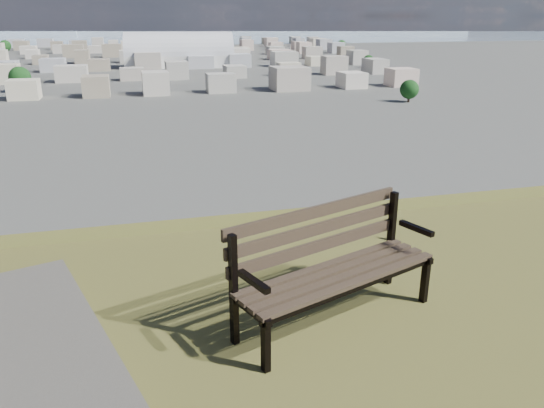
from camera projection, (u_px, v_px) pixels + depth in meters
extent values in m
cube|color=#3C2E22|center=(354.00, 283.00, 3.93)|extent=(1.62, 0.66, 0.03)
cube|color=#3C2E22|center=(344.00, 277.00, 4.02)|extent=(1.62, 0.66, 0.03)
cube|color=#3C2E22|center=(334.00, 272.00, 4.11)|extent=(1.62, 0.66, 0.03)
cube|color=#3C2E22|center=(324.00, 266.00, 4.19)|extent=(1.62, 0.66, 0.03)
cube|color=#3C2E22|center=(319.00, 246.00, 4.20)|extent=(1.60, 0.62, 0.09)
cube|color=#3C2E22|center=(317.00, 229.00, 4.17)|extent=(1.60, 0.62, 0.09)
cube|color=#3C2E22|center=(316.00, 212.00, 4.14)|extent=(1.60, 0.62, 0.09)
cube|color=black|center=(266.00, 345.00, 3.55)|extent=(0.06, 0.07, 0.41)
cube|color=black|center=(234.00, 291.00, 3.78)|extent=(0.06, 0.07, 0.87)
cube|color=black|center=(250.00, 309.00, 3.63)|extent=(0.21, 0.46, 0.05)
cube|color=black|center=(254.00, 281.00, 3.52)|extent=(0.16, 0.33, 0.04)
cube|color=black|center=(425.00, 279.00, 4.43)|extent=(0.06, 0.07, 0.41)
cube|color=black|center=(391.00, 239.00, 4.66)|extent=(0.06, 0.07, 0.87)
cube|color=black|center=(409.00, 252.00, 4.51)|extent=(0.21, 0.46, 0.05)
cube|color=black|center=(416.00, 228.00, 4.40)|extent=(0.16, 0.33, 0.04)
cube|color=black|center=(354.00, 288.00, 3.94)|extent=(1.60, 0.63, 0.04)
cube|color=black|center=(323.00, 271.00, 4.21)|extent=(1.60, 0.63, 0.04)
cone|color=brown|center=(391.00, 232.00, 5.71)|extent=(0.08, 0.08, 0.18)
cube|color=silver|center=(180.00, 61.00, 299.65)|extent=(61.04, 29.41, 6.59)
cylinder|color=white|center=(179.00, 55.00, 298.55)|extent=(61.04, 29.41, 25.05)
cube|color=#B1A597|center=(23.00, 89.00, 182.96)|extent=(11.00, 11.00, 7.00)
cube|color=beige|center=(96.00, 87.00, 188.74)|extent=(11.00, 11.00, 7.00)
cube|color=#AFAFB4|center=(164.00, 85.00, 194.52)|extent=(11.00, 11.00, 7.00)
cube|color=beige|center=(228.00, 83.00, 200.30)|extent=(11.00, 11.00, 7.00)
cube|color=gray|center=(289.00, 81.00, 206.08)|extent=(11.00, 11.00, 7.00)
cube|color=beige|center=(347.00, 79.00, 211.86)|extent=(11.00, 11.00, 7.00)
cube|color=#B3ADA2|center=(401.00, 77.00, 217.64)|extent=(11.00, 11.00, 7.00)
cube|color=#AFAFB4|center=(13.00, 75.00, 225.61)|extent=(11.00, 11.00, 7.00)
cube|color=beige|center=(72.00, 74.00, 231.39)|extent=(11.00, 11.00, 7.00)
cube|color=gray|center=(129.00, 72.00, 237.17)|extent=(11.00, 11.00, 7.00)
cube|color=beige|center=(183.00, 71.00, 242.95)|extent=(11.00, 11.00, 7.00)
cube|color=#B3ADA2|center=(234.00, 70.00, 248.73)|extent=(11.00, 11.00, 7.00)
cube|color=beige|center=(283.00, 68.00, 254.52)|extent=(11.00, 11.00, 7.00)
cube|color=#B1A597|center=(330.00, 67.00, 260.30)|extent=(11.00, 11.00, 7.00)
cube|color=beige|center=(375.00, 66.00, 266.08)|extent=(11.00, 11.00, 7.00)
cube|color=beige|center=(6.00, 66.00, 268.27)|extent=(11.00, 11.00, 7.00)
cube|color=#B3ADA2|center=(56.00, 65.00, 274.05)|extent=(11.00, 11.00, 7.00)
cube|color=beige|center=(105.00, 64.00, 279.83)|extent=(11.00, 11.00, 7.00)
cube|color=#B1A597|center=(151.00, 63.00, 285.61)|extent=(11.00, 11.00, 7.00)
cube|color=beige|center=(196.00, 62.00, 291.39)|extent=(11.00, 11.00, 7.00)
cube|color=#AFAFB4|center=(238.00, 61.00, 297.17)|extent=(11.00, 11.00, 7.00)
cube|color=beige|center=(280.00, 60.00, 302.95)|extent=(11.00, 11.00, 7.00)
cube|color=gray|center=(319.00, 59.00, 308.73)|extent=(11.00, 11.00, 7.00)
cube|color=beige|center=(357.00, 58.00, 314.51)|extent=(11.00, 11.00, 7.00)
cube|color=beige|center=(1.00, 59.00, 310.92)|extent=(11.00, 11.00, 7.00)
cube|color=#AFAFB4|center=(45.00, 58.00, 316.70)|extent=(11.00, 11.00, 7.00)
cube|color=beige|center=(87.00, 57.00, 322.48)|extent=(11.00, 11.00, 7.00)
cube|color=gray|center=(127.00, 57.00, 328.26)|extent=(11.00, 11.00, 7.00)
cube|color=beige|center=(167.00, 56.00, 334.05)|extent=(11.00, 11.00, 7.00)
cube|color=#B3ADA2|center=(205.00, 55.00, 339.83)|extent=(11.00, 11.00, 7.00)
cube|color=beige|center=(241.00, 55.00, 345.61)|extent=(11.00, 11.00, 7.00)
cube|color=#B1A597|center=(277.00, 54.00, 351.39)|extent=(11.00, 11.00, 7.00)
cube|color=beige|center=(311.00, 53.00, 357.17)|extent=(11.00, 11.00, 7.00)
cube|color=#AFAFB4|center=(344.00, 53.00, 362.95)|extent=(11.00, 11.00, 7.00)
cube|color=beige|center=(36.00, 53.00, 359.36)|extent=(11.00, 11.00, 7.00)
cube|color=#B1A597|center=(73.00, 53.00, 365.14)|extent=(11.00, 11.00, 7.00)
cube|color=beige|center=(109.00, 52.00, 370.92)|extent=(11.00, 11.00, 7.00)
cube|color=#AFAFB4|center=(144.00, 51.00, 376.70)|extent=(11.00, 11.00, 7.00)
cube|color=beige|center=(178.00, 51.00, 382.48)|extent=(11.00, 11.00, 7.00)
cube|color=gray|center=(211.00, 50.00, 388.26)|extent=(11.00, 11.00, 7.00)
cube|color=beige|center=(243.00, 50.00, 394.04)|extent=(11.00, 11.00, 7.00)
cube|color=#B3ADA2|center=(275.00, 49.00, 399.82)|extent=(11.00, 11.00, 7.00)
cube|color=beige|center=(305.00, 49.00, 405.60)|extent=(11.00, 11.00, 7.00)
cube|color=#B1A597|center=(334.00, 48.00, 411.39)|extent=(11.00, 11.00, 7.00)
cube|color=beige|center=(29.00, 49.00, 402.01)|extent=(11.00, 11.00, 7.00)
cube|color=#B3ADA2|center=(62.00, 49.00, 407.79)|extent=(11.00, 11.00, 7.00)
cube|color=beige|center=(95.00, 48.00, 413.58)|extent=(11.00, 11.00, 7.00)
cube|color=#B1A597|center=(127.00, 48.00, 419.36)|extent=(11.00, 11.00, 7.00)
cube|color=beige|center=(157.00, 47.00, 425.14)|extent=(11.00, 11.00, 7.00)
cube|color=#AFAFB4|center=(187.00, 47.00, 430.92)|extent=(11.00, 11.00, 7.00)
cube|color=beige|center=(217.00, 47.00, 436.70)|extent=(11.00, 11.00, 7.00)
cube|color=gray|center=(245.00, 46.00, 442.48)|extent=(11.00, 11.00, 7.00)
cube|color=beige|center=(273.00, 46.00, 448.26)|extent=(11.00, 11.00, 7.00)
cube|color=#B3ADA2|center=(300.00, 45.00, 454.04)|extent=(11.00, 11.00, 7.00)
cube|color=beige|center=(326.00, 45.00, 459.82)|extent=(11.00, 11.00, 7.00)
cube|color=gray|center=(23.00, 46.00, 444.67)|extent=(11.00, 11.00, 7.00)
cube|color=beige|center=(54.00, 46.00, 450.45)|extent=(11.00, 11.00, 7.00)
cube|color=#B3ADA2|center=(83.00, 45.00, 456.23)|extent=(11.00, 11.00, 7.00)
cube|color=beige|center=(112.00, 45.00, 462.01)|extent=(11.00, 11.00, 7.00)
cube|color=#B1A597|center=(140.00, 45.00, 467.79)|extent=(11.00, 11.00, 7.00)
cube|color=beige|center=(168.00, 44.00, 473.57)|extent=(11.00, 11.00, 7.00)
cube|color=#AFAFB4|center=(195.00, 44.00, 479.35)|extent=(11.00, 11.00, 7.00)
cube|color=beige|center=(221.00, 43.00, 485.13)|extent=(11.00, 11.00, 7.00)
cube|color=gray|center=(247.00, 43.00, 490.92)|extent=(11.00, 11.00, 7.00)
cube|color=beige|center=(272.00, 43.00, 496.70)|extent=(11.00, 11.00, 7.00)
cube|color=#B3ADA2|center=(296.00, 43.00, 502.48)|extent=(11.00, 11.00, 7.00)
cube|color=beige|center=(320.00, 42.00, 508.26)|extent=(11.00, 11.00, 7.00)
cube|color=gray|center=(18.00, 43.00, 487.32)|extent=(11.00, 11.00, 7.00)
cube|color=beige|center=(46.00, 43.00, 493.11)|extent=(11.00, 11.00, 7.00)
cube|color=#B3ADA2|center=(74.00, 43.00, 498.89)|extent=(11.00, 11.00, 7.00)
cube|color=beige|center=(100.00, 42.00, 504.67)|extent=(11.00, 11.00, 7.00)
cube|color=#B1A597|center=(126.00, 42.00, 510.45)|extent=(11.00, 11.00, 7.00)
cube|color=beige|center=(151.00, 42.00, 516.23)|extent=(11.00, 11.00, 7.00)
cube|color=#AFAFB4|center=(176.00, 42.00, 522.01)|extent=(11.00, 11.00, 7.00)
cube|color=beige|center=(201.00, 41.00, 527.79)|extent=(11.00, 11.00, 7.00)
cube|color=gray|center=(224.00, 41.00, 533.57)|extent=(11.00, 11.00, 7.00)
cube|color=beige|center=(248.00, 41.00, 539.35)|extent=(11.00, 11.00, 7.00)
cube|color=#B3ADA2|center=(270.00, 40.00, 545.13)|extent=(11.00, 11.00, 7.00)
cube|color=beige|center=(293.00, 40.00, 550.91)|extent=(11.00, 11.00, 7.00)
cube|color=#B1A597|center=(315.00, 40.00, 556.69)|extent=(11.00, 11.00, 7.00)
cylinder|color=#312318|center=(409.00, 99.00, 177.69)|extent=(0.80, 0.80, 2.10)
sphere|color=black|center=(409.00, 89.00, 176.63)|extent=(6.30, 6.30, 6.30)
cylinder|color=#312318|center=(22.00, 88.00, 200.93)|extent=(0.80, 0.80, 2.70)
sphere|color=black|center=(20.00, 78.00, 199.57)|extent=(8.10, 8.10, 8.10)
cylinder|color=#312318|center=(368.00, 66.00, 296.66)|extent=(0.80, 0.80, 1.95)
sphere|color=black|center=(368.00, 60.00, 295.68)|extent=(5.85, 5.85, 5.85)
cylinder|color=#312318|center=(212.00, 54.00, 389.06)|extent=(0.80, 0.80, 2.25)
sphere|color=black|center=(211.00, 49.00, 387.93)|extent=(6.75, 6.75, 6.75)
cylinder|color=#312318|center=(6.00, 52.00, 407.48)|extent=(0.80, 0.80, 2.85)
sphere|color=black|center=(5.00, 46.00, 406.05)|extent=(8.55, 8.55, 8.55)
cylinder|color=#312318|center=(203.00, 66.00, 293.17)|extent=(0.80, 0.80, 2.10)
sphere|color=black|center=(203.00, 60.00, 292.12)|extent=(6.30, 6.30, 6.30)
cylinder|color=#312318|center=(341.00, 50.00, 433.72)|extent=(0.80, 0.80, 2.55)
sphere|color=black|center=(341.00, 45.00, 432.44)|extent=(7.65, 7.65, 7.65)
cube|color=#93AABC|center=(125.00, 34.00, 830.44)|extent=(2400.00, 700.00, 0.12)
cube|color=#95A8BA|center=(187.00, 18.00, 1305.38)|extent=(700.00, 220.00, 45.00)
cube|color=#95A8BA|center=(367.00, 15.00, 1459.74)|extent=(500.00, 220.00, 60.00)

